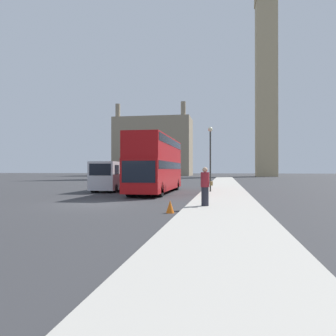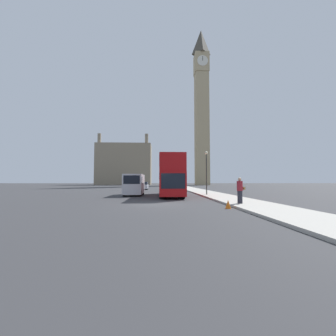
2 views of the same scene
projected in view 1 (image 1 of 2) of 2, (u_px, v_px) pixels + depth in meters
The scene contains 10 objects.
ground_plane at pixel (97, 204), 17.71m from camera, with size 300.00×300.00×0.00m, color #333335.
sidewalk_strip at pixel (224, 205), 16.56m from camera, with size 3.56×120.00×0.15m.
clock_tower at pixel (266, 51), 88.48m from camera, with size 5.86×6.03×66.12m.
building_block_distant at pixel (154, 147), 104.43m from camera, with size 24.01×12.14×22.21m.
red_double_decker_bus at pixel (156, 162), 26.14m from camera, with size 2.54×11.03×4.40m.
white_van at pixel (112, 176), 28.34m from camera, with size 2.14×5.59×2.53m.
pedestrian at pixel (205, 187), 15.48m from camera, with size 0.57×0.41×1.83m.
street_lamp at pixel (210, 148), 25.65m from camera, with size 0.36×0.36×5.06m.
parked_sedan at pixel (155, 178), 46.40m from camera, with size 1.73×4.53×1.54m.
traffic_cone at pixel (170, 207), 14.02m from camera, with size 0.36×0.36×0.55m.
Camera 1 is at (6.82, -16.80, 1.86)m, focal length 35.00 mm.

